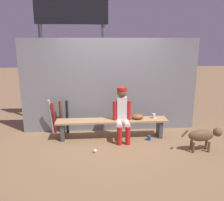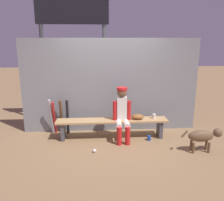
# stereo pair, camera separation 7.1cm
# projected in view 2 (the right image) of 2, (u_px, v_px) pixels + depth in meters

# --- Properties ---
(ground_plane) EXTENTS (30.00, 30.00, 0.00)m
(ground_plane) POSITION_uv_depth(u_px,v_px,m) (112.00, 138.00, 5.44)
(ground_plane) COLOR olive
(chainlink_fence) EXTENTS (4.25, 0.03, 2.25)m
(chainlink_fence) POSITION_uv_depth(u_px,v_px,m) (111.00, 86.00, 5.65)
(chainlink_fence) COLOR gray
(chainlink_fence) RESTS_ON ground_plane
(dugout_bench) EXTENTS (2.53, 0.36, 0.44)m
(dugout_bench) POSITION_uv_depth(u_px,v_px,m) (112.00, 124.00, 5.35)
(dugout_bench) COLOR tan
(dugout_bench) RESTS_ON ground_plane
(player_seated) EXTENTS (0.41, 0.55, 1.19)m
(player_seated) POSITION_uv_depth(u_px,v_px,m) (122.00, 112.00, 5.19)
(player_seated) COLOR silver
(player_seated) RESTS_ON ground_plane
(baseball_glove) EXTENTS (0.28, 0.20, 0.12)m
(baseball_glove) POSITION_uv_depth(u_px,v_px,m) (138.00, 117.00, 5.35)
(baseball_glove) COLOR brown
(baseball_glove) RESTS_ON dugout_bench
(bat_aluminum_black) EXTENTS (0.08, 0.18, 0.85)m
(bat_aluminum_black) POSITION_uv_depth(u_px,v_px,m) (68.00, 117.00, 5.58)
(bat_aluminum_black) COLOR black
(bat_aluminum_black) RESTS_ON ground_plane
(bat_wood_dark) EXTENTS (0.07, 0.19, 0.84)m
(bat_wood_dark) POSITION_uv_depth(u_px,v_px,m) (61.00, 116.00, 5.64)
(bat_wood_dark) COLOR brown
(bat_wood_dark) RESTS_ON ground_plane
(bat_aluminum_red) EXTENTS (0.07, 0.26, 0.82)m
(bat_aluminum_red) POSITION_uv_depth(u_px,v_px,m) (54.00, 118.00, 5.57)
(bat_aluminum_red) COLOR #B22323
(bat_aluminum_red) RESTS_ON ground_plane
(bat_aluminum_silver) EXTENTS (0.10, 0.22, 0.87)m
(bat_aluminum_silver) POSITION_uv_depth(u_px,v_px,m) (51.00, 117.00, 5.56)
(bat_aluminum_silver) COLOR #B7B7BC
(bat_aluminum_silver) RESTS_ON ground_plane
(baseball) EXTENTS (0.07, 0.07, 0.07)m
(baseball) POSITION_uv_depth(u_px,v_px,m) (95.00, 151.00, 4.72)
(baseball) COLOR white
(baseball) RESTS_ON ground_plane
(cup_on_ground) EXTENTS (0.08, 0.08, 0.11)m
(cup_on_ground) POSITION_uv_depth(u_px,v_px,m) (149.00, 138.00, 5.29)
(cup_on_ground) COLOR #1E47AD
(cup_on_ground) RESTS_ON ground_plane
(cup_on_bench) EXTENTS (0.08, 0.08, 0.11)m
(cup_on_bench) POSITION_uv_depth(u_px,v_px,m) (154.00, 116.00, 5.40)
(cup_on_bench) COLOR silver
(cup_on_bench) RESTS_ON dugout_bench
(scoreboard) EXTENTS (2.08, 0.27, 3.73)m
(scoreboard) POSITION_uv_depth(u_px,v_px,m) (75.00, 23.00, 5.82)
(scoreboard) COLOR #3F3F42
(scoreboard) RESTS_ON ground_plane
(dog) EXTENTS (0.84, 0.20, 0.49)m
(dog) POSITION_uv_depth(u_px,v_px,m) (204.00, 136.00, 4.69)
(dog) COLOR brown
(dog) RESTS_ON ground_plane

